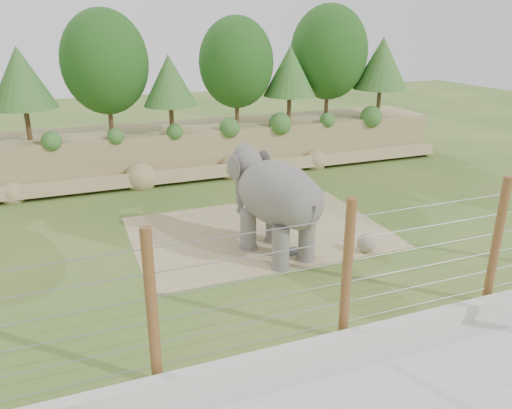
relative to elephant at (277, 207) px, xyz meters
name	(u,v)px	position (x,y,z in m)	size (l,w,h in m)	color
ground	(277,266)	(-0.38, -0.88, -1.83)	(90.00, 90.00, 0.00)	#3B5B22
back_embankment	(196,100)	(0.21, 11.80, 2.14)	(30.00, 5.52, 8.77)	#927E53
dirt_patch	(259,232)	(0.12, 2.12, -1.82)	(10.00, 7.00, 0.02)	tan
drain_grate	(287,252)	(0.38, -0.09, -1.79)	(1.00, 0.60, 0.03)	#262628
elephant	(277,207)	(0.00, 0.00, 0.00)	(1.93, 4.51, 3.65)	#66605B
stone_ball	(366,243)	(3.14, -1.05, -1.46)	(0.70, 0.70, 0.70)	gray
retaining_wall	(353,340)	(-0.38, -5.88, -1.58)	(26.00, 0.35, 0.50)	beige
walkway	(399,398)	(-0.38, -7.88, -1.82)	(26.00, 4.00, 0.01)	beige
barrier_fence	(347,272)	(-0.38, -5.38, 0.17)	(20.26, 0.26, 4.00)	brown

